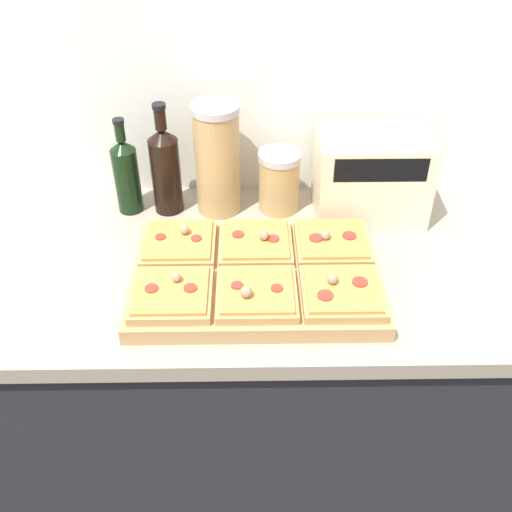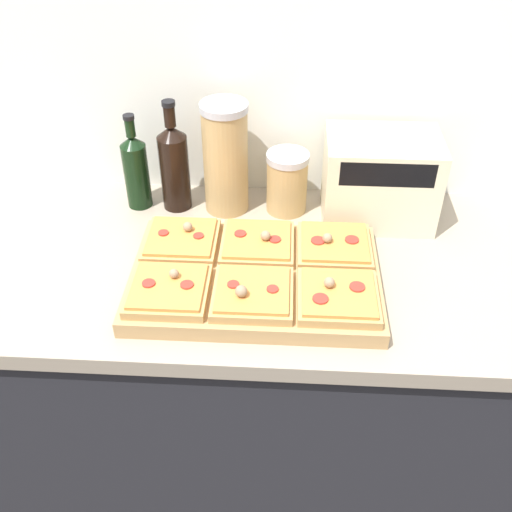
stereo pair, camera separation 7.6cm
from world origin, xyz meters
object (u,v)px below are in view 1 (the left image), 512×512
Objects in this scene: toaster_oven at (371,175)px; grain_jar_short at (279,181)px; cutting_board at (256,278)px; grain_jar_tall at (217,159)px; wine_bottle at (165,169)px; olive_oil_bottle at (126,174)px.

grain_jar_short is at bearing 175.13° from toaster_oven.
grain_jar_short is at bearing 78.43° from cutting_board.
cutting_board is at bearing -73.34° from grain_jar_tall.
wine_bottle is 0.98× the size of toaster_oven.
wine_bottle reaches higher than grain_jar_short.
toaster_oven is at bearing -1.82° from olive_oil_bottle.
olive_oil_bottle is 1.58× the size of grain_jar_short.
olive_oil_bottle is 0.87× the size of wine_bottle.
wine_bottle is at bearing 0.00° from olive_oil_bottle.
toaster_oven is at bearing 44.61° from cutting_board.
grain_jar_tall reaches higher than toaster_oven.
toaster_oven is at bearing -2.91° from grain_jar_tall.
olive_oil_bottle is at bearing -180.00° from grain_jar_tall.
cutting_board is 0.40m from wine_bottle.
wine_bottle is at bearing 177.83° from toaster_oven.
olive_oil_bottle is at bearing -180.00° from grain_jar_short.
grain_jar_tall is at bearing 0.00° from olive_oil_bottle.
wine_bottle is at bearing 125.94° from cutting_board.
olive_oil_bottle is 0.62m from toaster_oven.
cutting_board is 1.83× the size of toaster_oven.
cutting_board is at bearing -135.39° from toaster_oven.
grain_jar_short is (0.29, 0.00, -0.04)m from wine_bottle.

